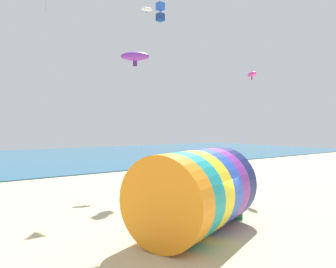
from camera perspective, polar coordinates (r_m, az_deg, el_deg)
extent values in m
plane|color=#CCBA8C|center=(14.41, 7.03, -17.47)|extent=(120.00, 120.00, 0.00)
cube|color=#236084|center=(51.26, -25.91, -4.06)|extent=(120.00, 40.00, 0.10)
cylinder|color=orange|center=(12.38, -0.47, -11.87)|extent=(2.22, 3.72, 3.62)
cylinder|color=teal|center=(13.19, 1.85, -11.06)|extent=(2.22, 3.72, 3.62)
cylinder|color=yellow|center=(14.02, 3.88, -10.33)|extent=(2.22, 3.72, 3.62)
cylinder|color=blue|center=(14.87, 5.68, -9.67)|extent=(2.22, 3.72, 3.62)
cylinder|color=purple|center=(15.73, 7.27, -9.08)|extent=(2.22, 3.72, 3.62)
cylinder|color=navy|center=(16.61, 8.70, -8.54)|extent=(2.22, 3.72, 3.62)
cylinder|color=black|center=(17.07, 9.38, -8.28)|extent=(1.26, 3.12, 3.33)
cylinder|color=black|center=(18.45, 10.99, -12.04)|extent=(0.24, 0.24, 0.79)
cube|color=red|center=(18.31, 11.00, -9.93)|extent=(0.26, 0.38, 0.59)
sphere|color=beige|center=(18.23, 11.00, -8.63)|extent=(0.21, 0.21, 0.21)
ellipsoid|color=purple|center=(15.50, -5.77, 13.31)|extent=(1.41, 1.22, 0.53)
cube|color=#4C1E6B|center=(15.45, -5.76, 12.28)|extent=(0.17, 0.12, 0.34)
cylinder|color=gray|center=(24.14, -20.51, 20.65)|extent=(0.03, 0.03, 1.25)
cube|color=blue|center=(29.98, -1.35, 21.33)|extent=(0.63, 0.63, 0.61)
cube|color=navy|center=(29.67, -1.35, 19.66)|extent=(0.63, 0.63, 0.61)
cylinder|color=black|center=(29.82, -1.35, 20.50)|extent=(0.02, 0.02, 1.64)
ellipsoid|color=#D1339E|center=(25.76, 14.40, 10.05)|extent=(1.03, 1.34, 0.51)
cube|color=#7D1E5E|center=(25.72, 14.40, 9.48)|extent=(0.10, 0.17, 0.31)
ellipsoid|color=white|center=(32.88, -3.75, 20.87)|extent=(1.24, 0.77, 0.41)
cube|color=gray|center=(32.80, -3.75, 20.46)|extent=(0.16, 0.07, 0.30)
cube|color=#268C4C|center=(17.34, 11.98, -13.63)|extent=(0.59, 0.63, 0.36)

